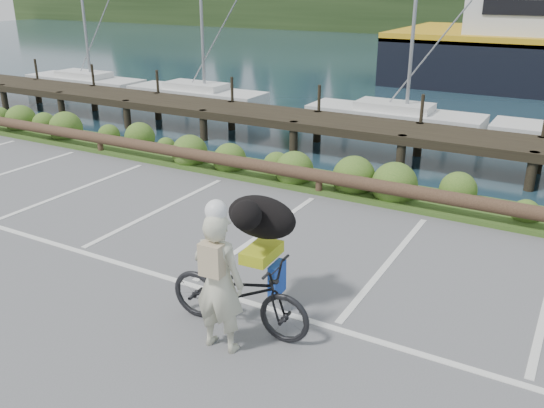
{
  "coord_description": "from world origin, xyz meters",
  "views": [
    {
      "loc": [
        5.32,
        -7.01,
        4.67
      ],
      "look_at": [
        0.76,
        1.02,
        1.1
      ],
      "focal_mm": 38.0,
      "sensor_mm": 36.0,
      "label": 1
    }
  ],
  "objects": [
    {
      "name": "ground",
      "position": [
        0.0,
        0.0,
        0.0
      ],
      "size": [
        72.0,
        72.0,
        0.0
      ],
      "primitive_type": "plane",
      "color": "#565759"
    },
    {
      "name": "vegetation_strip",
      "position": [
        0.0,
        5.3,
        0.05
      ],
      "size": [
        34.0,
        1.6,
        0.1
      ],
      "primitive_type": "cube",
      "color": "#3D5B21",
      "rests_on": "ground"
    },
    {
      "name": "log_rail",
      "position": [
        0.0,
        4.6,
        0.0
      ],
      "size": [
        32.0,
        0.3,
        0.6
      ],
      "primitive_type": null,
      "color": "#443021",
      "rests_on": "ground"
    },
    {
      "name": "bicycle",
      "position": [
        1.4,
        -1.05,
        0.58
      ],
      "size": [
        2.23,
        0.87,
        1.15
      ],
      "primitive_type": "imported",
      "rotation": [
        0.0,
        0.0,
        1.62
      ],
      "color": "black",
      "rests_on": "ground"
    },
    {
      "name": "cyclist",
      "position": [
        1.42,
        -1.56,
        0.99
      ],
      "size": [
        0.75,
        0.51,
        1.99
      ],
      "primitive_type": "imported",
      "rotation": [
        0.0,
        0.0,
        3.19
      ],
      "color": "beige",
      "rests_on": "ground"
    },
    {
      "name": "dog",
      "position": [
        1.36,
        -0.35,
        1.47
      ],
      "size": [
        0.59,
        1.13,
        0.64
      ],
      "primitive_type": "ellipsoid",
      "rotation": [
        0.0,
        0.0,
        1.62
      ],
      "color": "black",
      "rests_on": "bicycle"
    }
  ]
}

